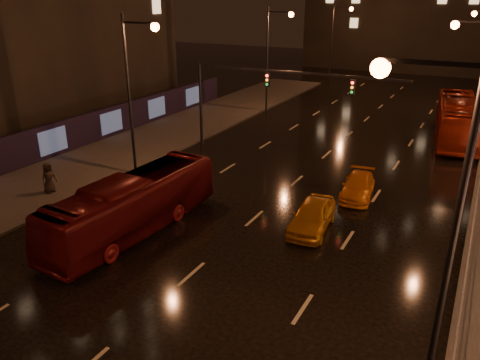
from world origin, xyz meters
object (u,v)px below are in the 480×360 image
object	(u,v)px
taxi_near	(312,216)
pedestrian_c	(49,178)
bus_curb	(457,119)
bus_red	(133,205)
taxi_far	(358,187)

from	to	relation	value
taxi_near	pedestrian_c	world-z (taller)	pedestrian_c
bus_curb	pedestrian_c	bearing A→B (deg)	-137.31
bus_red	bus_curb	world-z (taller)	bus_curb
taxi_far	pedestrian_c	world-z (taller)	pedestrian_c
taxi_far	taxi_near	bearing A→B (deg)	-107.50
bus_curb	taxi_far	world-z (taller)	bus_curb
bus_curb	taxi_near	xyz separation A→B (m)	(-4.84, -20.36, -0.93)
bus_red	pedestrian_c	bearing A→B (deg)	173.13
pedestrian_c	bus_red	bearing A→B (deg)	-93.60
bus_red	bus_curb	distance (m)	27.67
taxi_near	taxi_far	size ratio (longest dim) A/B	1.04
taxi_far	pedestrian_c	xyz separation A→B (m)	(-16.01, -8.24, 0.46)
bus_curb	taxi_near	size ratio (longest dim) A/B	2.76
bus_curb	taxi_near	bearing A→B (deg)	-110.31
pedestrian_c	taxi_near	bearing A→B (deg)	-72.44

